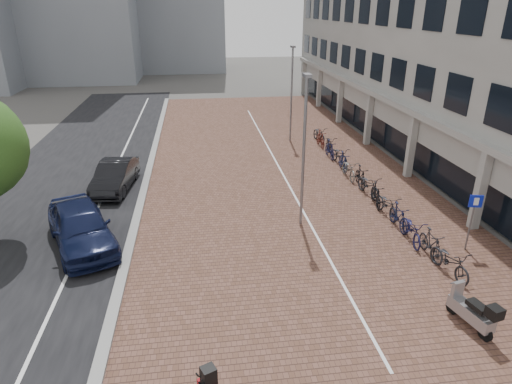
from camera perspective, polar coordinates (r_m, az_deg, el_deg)
The scene contains 14 objects.
ground at distance 13.86m, azimuth 3.51°, elevation -14.78°, with size 140.00×140.00×0.00m, color #474442.
plaza_brick at distance 24.61m, azimuth 2.71°, elevation 2.94°, with size 14.50×42.00×0.04m, color brown.
street_asphalt at distance 25.14m, azimuth -22.80°, elevation 1.52°, with size 8.00×50.00×0.03m, color black.
curb at distance 24.37m, azimuth -13.96°, elevation 2.20°, with size 0.35×42.00×0.14m, color gray.
lane_line at distance 24.68m, azimuth -18.33°, elevation 1.83°, with size 0.12×44.00×0.00m, color white.
parking_line at distance 24.64m, azimuth 3.16°, elevation 3.02°, with size 0.10×30.00×0.00m, color white.
office_building at distance 30.75m, azimuth 23.62°, elevation 21.30°, with size 8.40×40.00×15.00m.
car_navy at distance 17.78m, azimuth -21.94°, elevation -4.20°, with size 1.99×4.95×1.69m, color #0E1534.
car_dark at distance 22.85m, azimuth -17.95°, elevation 2.03°, with size 1.49×4.28×1.41m, color black.
scooter_front at distance 14.16m, azimuth 26.32°, elevation -13.65°, with size 0.54×1.71×1.18m, color gray, non-canonical shape.
parking_sign at distance 17.79m, azimuth 26.47°, elevation -2.61°, with size 0.47×0.14×2.27m.
lamp_near at distance 17.42m, azimuth 6.23°, elevation 4.85°, with size 0.12×0.12×6.15m, color slate.
lamp_far at distance 29.39m, azimuth 4.65°, elevation 12.44°, with size 0.12×0.12×6.14m, color slate.
bike_row at distance 22.77m, azimuth 13.44°, elevation 1.97°, with size 1.25×18.14×1.05m.
Camera 1 is at (-2.31, -10.69, 8.52)m, focal length 30.60 mm.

